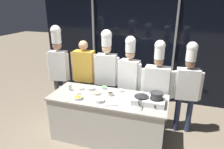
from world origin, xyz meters
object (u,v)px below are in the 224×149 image
(serving_spoon_slotted, at_px, (114,105))
(person_guest, at_px, (85,71))
(prep_bowl_bean_sprouts, at_px, (81,88))
(prep_bowl_onion, at_px, (121,90))
(squeeze_bottle_clear, at_px, (70,87))
(prep_bowl_rice, at_px, (77,93))
(prep_bowl_noodles, at_px, (91,88))
(prep_bowl_soy_glaze, at_px, (110,94))
(prep_bowl_garlic, at_px, (100,100))
(chef_head, at_px, (59,63))
(chef_sous, at_px, (107,68))
(chef_pastry, at_px, (157,82))
(prep_bowl_mushrooms, at_px, (96,93))
(prep_bowl_carrots, at_px, (78,98))
(prep_bowl_scallions, at_px, (104,87))
(frying_pan, at_px, (142,95))
(stock_pot, at_px, (157,95))
(portable_stove, at_px, (149,100))
(chef_apprentice, at_px, (187,83))
(chef_line, at_px, (129,74))
(serving_spoon_solid, at_px, (65,100))

(serving_spoon_slotted, bearing_deg, person_guest, 135.60)
(prep_bowl_bean_sprouts, bearing_deg, prep_bowl_onion, 11.38)
(squeeze_bottle_clear, xyz_separation_m, prep_bowl_rice, (0.22, -0.12, -0.05))
(prep_bowl_noodles, xyz_separation_m, prep_bowl_soy_glaze, (0.46, -0.13, 0.00))
(prep_bowl_bean_sprouts, relative_size, prep_bowl_garlic, 0.72)
(prep_bowl_garlic, relative_size, chef_head, 0.08)
(chef_sous, relative_size, chef_pastry, 1.07)
(prep_bowl_bean_sprouts, xyz_separation_m, prep_bowl_mushrooms, (0.37, -0.10, -0.01))
(squeeze_bottle_clear, distance_m, prep_bowl_carrots, 0.43)
(prep_bowl_scallions, height_order, chef_head, chef_head)
(frying_pan, relative_size, prep_bowl_soy_glaze, 3.78)
(prep_bowl_scallions, distance_m, prep_bowl_carrots, 0.64)
(prep_bowl_carrots, bearing_deg, stock_pot, 9.51)
(portable_stove, relative_size, prep_bowl_bean_sprouts, 4.72)
(prep_bowl_bean_sprouts, relative_size, prep_bowl_noodles, 0.69)
(frying_pan, xyz_separation_m, prep_bowl_garlic, (-0.69, -0.20, -0.10))
(prep_bowl_rice, height_order, chef_apprentice, chef_apprentice)
(prep_bowl_bean_sprouts, height_order, prep_bowl_garlic, prep_bowl_garlic)
(prep_bowl_carrots, distance_m, chef_apprentice, 2.09)
(prep_bowl_onion, distance_m, chef_sous, 0.67)
(prep_bowl_rice, distance_m, chef_pastry, 1.57)
(chef_line, bearing_deg, portable_stove, 136.45)
(portable_stove, distance_m, prep_bowl_bean_sprouts, 1.37)
(prep_bowl_bean_sprouts, distance_m, person_guest, 0.61)
(portable_stove, height_order, chef_head, chef_head)
(portable_stove, distance_m, squeeze_bottle_clear, 1.55)
(portable_stove, relative_size, prep_bowl_onion, 4.99)
(prep_bowl_bean_sprouts, height_order, chef_line, chef_line)
(serving_spoon_solid, xyz_separation_m, person_guest, (-0.12, 1.07, 0.17))
(prep_bowl_onion, relative_size, serving_spoon_solid, 0.45)
(squeeze_bottle_clear, xyz_separation_m, prep_bowl_onion, (0.97, 0.27, -0.06))
(frying_pan, xyz_separation_m, person_guest, (-1.42, 0.74, 0.04))
(prep_bowl_bean_sprouts, bearing_deg, squeeze_bottle_clear, -149.36)
(prep_bowl_bean_sprouts, bearing_deg, chef_pastry, 18.48)
(prep_bowl_soy_glaze, bearing_deg, squeeze_bottle_clear, -177.49)
(squeeze_bottle_clear, distance_m, prep_bowl_onion, 1.00)
(portable_stove, xyz_separation_m, prep_bowl_soy_glaze, (-0.72, 0.09, -0.02))
(prep_bowl_carrots, xyz_separation_m, chef_sous, (0.21, 0.98, 0.26))
(squeeze_bottle_clear, bearing_deg, stock_pot, -1.98)
(chef_line, bearing_deg, chef_pastry, -175.18)
(prep_bowl_carrots, relative_size, chef_apprentice, 0.09)
(stock_pot, distance_m, prep_bowl_scallions, 1.14)
(prep_bowl_garlic, bearing_deg, chef_sous, 101.83)
(chef_head, bearing_deg, serving_spoon_slotted, 141.53)
(stock_pot, xyz_separation_m, prep_bowl_rice, (-1.45, -0.06, -0.14))
(prep_bowl_bean_sprouts, relative_size, prep_bowl_scallions, 0.89)
(prep_bowl_mushrooms, distance_m, serving_spoon_slotted, 0.55)
(prep_bowl_garlic, height_order, chef_apprentice, chef_apprentice)
(prep_bowl_garlic, bearing_deg, prep_bowl_carrots, -177.01)
(chef_apprentice, bearing_deg, prep_bowl_soy_glaze, 18.19)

